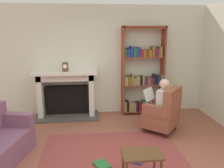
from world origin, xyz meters
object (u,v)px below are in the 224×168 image
object	(u,v)px
armchair_reading	(164,113)
seated_reader	(159,103)
side_table	(142,157)
mantel_clock	(65,67)
fireplace	(67,93)
bookshelf	(143,75)

from	to	relation	value
armchair_reading	seated_reader	distance (m)	0.23
armchair_reading	side_table	distance (m)	1.74
mantel_clock	side_table	world-z (taller)	mantel_clock
fireplace	armchair_reading	bearing A→B (deg)	-29.41
side_table	armchair_reading	bearing A→B (deg)	61.51
bookshelf	seated_reader	world-z (taller)	bookshelf
bookshelf	side_table	xyz separation A→B (m)	(-0.67, -2.73, -0.64)
mantel_clock	armchair_reading	size ratio (longest dim) A/B	0.22
armchair_reading	side_table	size ratio (longest dim) A/B	1.73
fireplace	seated_reader	size ratio (longest dim) A/B	1.34
seated_reader	side_table	xyz separation A→B (m)	(-0.74, -1.61, -0.26)
fireplace	bookshelf	xyz separation A→B (m)	(1.91, 0.03, 0.40)
seated_reader	fireplace	bearing A→B (deg)	-77.98
fireplace	side_table	size ratio (longest dim) A/B	2.73
fireplace	armchair_reading	world-z (taller)	fireplace
bookshelf	mantel_clock	bearing A→B (deg)	-175.92
fireplace	seated_reader	bearing A→B (deg)	-28.82
fireplace	bookshelf	bearing A→B (deg)	1.02
fireplace	armchair_reading	xyz separation A→B (m)	(2.07, -1.17, -0.18)
armchair_reading	bookshelf	bearing A→B (deg)	-131.62
mantel_clock	bookshelf	world-z (taller)	bookshelf
fireplace	mantel_clock	bearing A→B (deg)	-85.49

